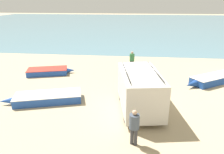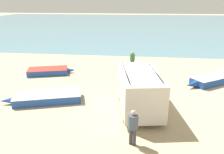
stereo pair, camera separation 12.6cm
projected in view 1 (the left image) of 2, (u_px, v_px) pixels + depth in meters
ground_plane at (139, 100)px, 14.77m from camera, size 200.00×200.00×0.00m
sea_water at (138, 23)px, 63.50m from camera, size 120.00×80.00×0.01m
parked_van at (140, 90)px, 13.06m from camera, size 2.93×5.02×2.52m
fishing_rowboat_0 at (214, 79)px, 17.76m from camera, size 5.06×3.84×0.61m
fishing_rowboat_1 at (46, 98)px, 14.42m from camera, size 5.27×2.78×0.55m
fishing_rowboat_2 at (49, 71)px, 19.85m from camera, size 4.35×2.57×0.51m
fisherman_0 at (134, 124)px, 9.86m from camera, size 0.47×0.47×1.79m
fisherman_1 at (132, 59)px, 20.93m from camera, size 0.47×0.47×1.77m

